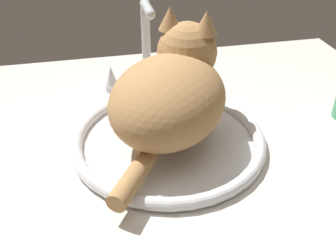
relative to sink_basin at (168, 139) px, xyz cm
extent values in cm
cube|color=silver|center=(3.81, 2.54, -2.51)|extent=(105.09, 80.10, 3.00)
torus|color=white|center=(0.00, 0.00, 0.15)|extent=(36.64, 36.64, 2.32)
cylinder|color=white|center=(0.00, 0.00, -0.71)|extent=(33.17, 33.17, 0.60)
cylinder|color=silver|center=(0.00, 23.08, 0.33)|extent=(4.00, 4.00, 2.67)
cylinder|color=silver|center=(0.00, 23.08, 10.22)|extent=(2.00, 2.00, 17.11)
sphere|color=silver|center=(0.00, 23.08, 18.77)|extent=(2.20, 2.20, 2.20)
cylinder|color=silver|center=(0.00, 19.62, 18.77)|extent=(2.00, 6.93, 2.00)
sphere|color=silver|center=(0.00, 16.15, 18.77)|extent=(2.10, 2.10, 2.10)
cylinder|color=silver|center=(-8.37, 23.08, -0.21)|extent=(3.20, 3.20, 1.60)
cone|color=silver|center=(-8.37, 23.08, 2.90)|extent=(2.88, 2.88, 4.62)
cylinder|color=silver|center=(8.37, 23.08, -0.21)|extent=(3.20, 3.20, 1.60)
cone|color=silver|center=(8.37, 23.08, 2.90)|extent=(2.88, 2.88, 4.62)
ellipsoid|color=tan|center=(0.00, 0.00, 8.56)|extent=(30.63, 32.25, 14.50)
sphere|color=tan|center=(5.55, 8.55, 13.50)|extent=(11.53, 11.53, 11.53)
cone|color=tan|center=(2.65, 10.44, 19.70)|extent=(4.38, 4.38, 4.32)
cone|color=tan|center=(8.45, 6.67, 19.70)|extent=(4.38, 4.38, 4.32)
ellipsoid|color=silver|center=(7.90, 12.18, 12.35)|extent=(5.94, 5.53, 3.69)
ellipsoid|color=silver|center=(4.85, 7.49, 7.83)|extent=(13.10, 11.97, 7.98)
cylinder|color=tan|center=(-8.21, -12.66, 2.91)|extent=(9.40, 12.09, 3.20)
camera|label=1|loc=(-12.53, -57.97, 43.28)|focal=41.50mm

